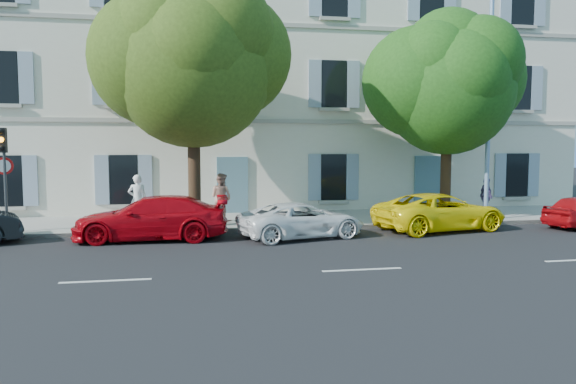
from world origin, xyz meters
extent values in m
plane|color=black|center=(0.00, 0.00, 0.00)|extent=(90.00, 90.00, 0.00)
cube|color=#A09E96|center=(0.00, 4.45, 0.07)|extent=(36.00, 4.50, 0.15)
cube|color=#9E998E|center=(0.00, 2.28, 0.08)|extent=(36.00, 0.16, 0.16)
cube|color=silver|center=(0.00, 10.20, 6.00)|extent=(28.00, 7.00, 12.00)
imported|color=#AD040E|center=(-5.27, 1.31, 0.70)|extent=(4.95, 2.23, 1.41)
imported|color=white|center=(-0.47, 0.81, 0.58)|extent=(4.49, 2.82, 1.16)
imported|color=yellow|center=(4.65, 1.39, 0.66)|extent=(5.11, 3.14, 1.32)
cylinder|color=#3A2819|center=(-3.86, 2.85, 1.87)|extent=(0.43, 0.43, 3.45)
ellipsoid|color=#426118|center=(-3.86, 2.85, 5.66)|extent=(5.51, 5.51, 6.06)
cylinder|color=#3A2819|center=(5.84, 3.44, 1.70)|extent=(0.41, 0.41, 3.10)
ellipsoid|color=#266219|center=(5.84, 3.44, 5.14)|extent=(5.04, 5.04, 5.54)
cylinder|color=#383A3D|center=(-9.96, 2.80, 1.57)|extent=(0.09, 0.09, 2.83)
cube|color=black|center=(-9.96, 2.66, 3.17)|extent=(0.27, 0.21, 0.80)
sphere|color=orange|center=(-9.96, 2.55, 3.19)|extent=(0.17, 0.17, 0.17)
cylinder|color=#383A3D|center=(-9.98, 2.84, 1.20)|extent=(0.06, 0.06, 2.09)
cylinder|color=red|center=(-9.98, 2.81, 2.34)|extent=(0.56, 0.16, 0.57)
cylinder|color=#7293BF|center=(7.16, 2.69, 4.33)|extent=(0.17, 0.17, 8.37)
imported|color=white|center=(-5.86, 3.83, 1.05)|extent=(0.66, 0.44, 1.81)
imported|color=tan|center=(-2.85, 4.05, 1.05)|extent=(1.11, 1.10, 1.81)
imported|color=#5B457F|center=(7.73, 3.66, 0.93)|extent=(0.45, 0.94, 1.56)
camera|label=1|loc=(-4.29, -16.88, 3.09)|focal=35.00mm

